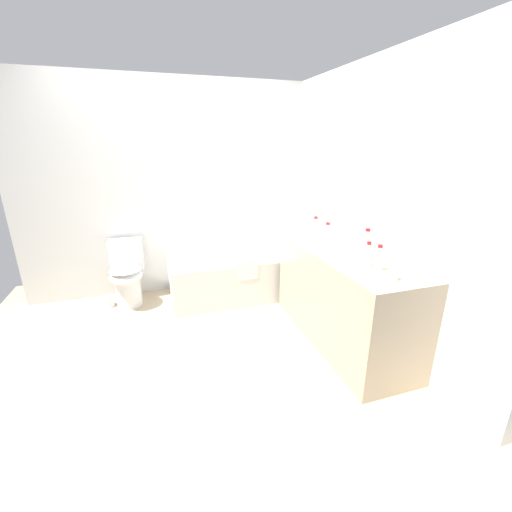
# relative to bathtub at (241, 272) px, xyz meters

# --- Properties ---
(ground_plane) EXTENTS (3.99, 3.99, 0.00)m
(ground_plane) POSITION_rel_bathtub_xyz_m (-0.63, -0.96, -0.26)
(ground_plane) COLOR tan
(wall_back_tiled) EXTENTS (3.39, 0.10, 2.36)m
(wall_back_tiled) POSITION_rel_bathtub_xyz_m (-0.63, 0.44, 0.92)
(wall_back_tiled) COLOR silver
(wall_back_tiled) RESTS_ON ground_plane
(wall_right_mirror) EXTENTS (0.10, 3.11, 2.36)m
(wall_right_mirror) POSITION_rel_bathtub_xyz_m (0.92, -0.96, 0.92)
(wall_right_mirror) COLOR silver
(wall_right_mirror) RESTS_ON ground_plane
(bathtub) EXTENTS (1.62, 0.79, 1.17)m
(bathtub) POSITION_rel_bathtub_xyz_m (0.00, 0.00, 0.00)
(bathtub) COLOR silver
(bathtub) RESTS_ON ground_plane
(toilet) EXTENTS (0.37, 0.53, 0.71)m
(toilet) POSITION_rel_bathtub_xyz_m (-1.25, 0.11, 0.08)
(toilet) COLOR white
(toilet) RESTS_ON ground_plane
(vanity_counter) EXTENTS (0.57, 1.53, 0.82)m
(vanity_counter) POSITION_rel_bathtub_xyz_m (0.59, -1.21, 0.15)
(vanity_counter) COLOR tan
(vanity_counter) RESTS_ON ground_plane
(sink_basin) EXTENTS (0.36, 0.36, 0.05)m
(sink_basin) POSITION_rel_bathtub_xyz_m (0.57, -1.14, 0.59)
(sink_basin) COLOR white
(sink_basin) RESTS_ON vanity_counter
(sink_faucet) EXTENTS (0.11, 0.15, 0.08)m
(sink_faucet) POSITION_rel_bathtub_xyz_m (0.78, -1.14, 0.60)
(sink_faucet) COLOR #A3A3A8
(sink_faucet) RESTS_ON vanity_counter
(water_bottle_0) EXTENTS (0.07, 0.07, 0.26)m
(water_bottle_0) POSITION_rel_bathtub_xyz_m (0.60, -1.43, 0.68)
(water_bottle_0) COLOR silver
(water_bottle_0) RESTS_ON vanity_counter
(water_bottle_1) EXTENTS (0.07, 0.07, 0.19)m
(water_bottle_1) POSITION_rel_bathtub_xyz_m (0.59, -0.62, 0.65)
(water_bottle_1) COLOR silver
(water_bottle_1) RESTS_ON vanity_counter
(water_bottle_2) EXTENTS (0.07, 0.07, 0.19)m
(water_bottle_2) POSITION_rel_bathtub_xyz_m (0.58, -0.89, 0.65)
(water_bottle_2) COLOR silver
(water_bottle_2) RESTS_ON vanity_counter
(water_bottle_3) EXTENTS (0.06, 0.06, 0.20)m
(water_bottle_3) POSITION_rel_bathtub_xyz_m (0.53, -1.56, 0.65)
(water_bottle_3) COLOR silver
(water_bottle_3) RESTS_ON vanity_counter
(water_bottle_4) EXTENTS (0.06, 0.06, 0.20)m
(water_bottle_4) POSITION_rel_bathtub_xyz_m (0.57, -1.64, 0.65)
(water_bottle_4) COLOR silver
(water_bottle_4) RESTS_ON vanity_counter
(drinking_glass_0) EXTENTS (0.06, 0.06, 0.09)m
(drinking_glass_0) POSITION_rel_bathtub_xyz_m (0.55, -1.81, 0.61)
(drinking_glass_0) COLOR white
(drinking_glass_0) RESTS_ON vanity_counter
(drinking_glass_1) EXTENTS (0.08, 0.08, 0.10)m
(drinking_glass_1) POSITION_rel_bathtub_xyz_m (0.54, -0.80, 0.61)
(drinking_glass_1) COLOR white
(drinking_glass_1) RESTS_ON vanity_counter
(drinking_glass_2) EXTENTS (0.08, 0.08, 0.08)m
(drinking_glass_2) POSITION_rel_bathtub_xyz_m (0.53, -0.68, 0.60)
(drinking_glass_2) COLOR white
(drinking_glass_2) RESTS_ON vanity_counter
(toilet_paper_roll) EXTENTS (0.11, 0.11, 0.11)m
(toilet_paper_roll) POSITION_rel_bathtub_xyz_m (-1.47, 0.11, -0.20)
(toilet_paper_roll) COLOR white
(toilet_paper_roll) RESTS_ON ground_plane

